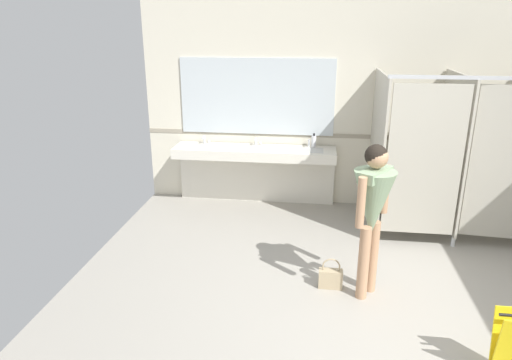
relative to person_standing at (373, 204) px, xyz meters
name	(u,v)px	position (x,y,z in m)	size (l,w,h in m)	color
ground_plane	(399,335)	(0.25, -0.58, -1.03)	(6.73, 6.78, 0.10)	#9E998E
wall_back	(374,106)	(0.25, 2.57, 0.51)	(6.73, 0.12, 2.99)	beige
wall_back_tile_band	(372,137)	(0.25, 2.51, 0.07)	(6.73, 0.01, 0.06)	#9E937F
vanity_counter	(255,162)	(-1.45, 2.31, -0.33)	(2.36, 0.53, 1.01)	silver
mirror_panel	(257,97)	(-1.45, 2.50, 0.62)	(2.26, 0.02, 1.10)	silver
bathroom_stalls	(495,154)	(1.64, 1.62, 0.10)	(2.87, 1.35, 2.07)	#B2AD9E
person_standing	(373,204)	(0.00, 0.00, 0.00)	(0.56, 0.56, 1.56)	tan
handbag	(331,278)	(-0.35, 0.07, -0.87)	(0.24, 0.10, 0.33)	tan
soap_dispenser	(314,141)	(-0.59, 2.39, 0.01)	(0.07, 0.07, 0.20)	white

